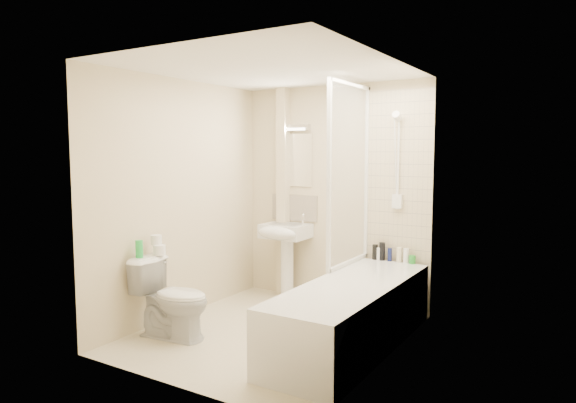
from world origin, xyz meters
The scene contains 26 objects.
floor centered at (0.00, 0.00, 0.00)m, with size 2.50×2.50×0.00m, color beige.
wall_back centered at (0.00, 1.25, 1.20)m, with size 2.20×0.02×2.40m, color beige.
wall_left centered at (-1.10, 0.00, 1.20)m, with size 0.02×2.50×2.40m, color beige.
wall_right centered at (1.10, 0.00, 1.20)m, with size 0.02×2.50×2.40m, color beige.
ceiling centered at (0.00, 0.00, 2.40)m, with size 2.20×2.50×0.02m, color white.
tile_back centered at (0.75, 1.24, 1.42)m, with size 0.70×0.01×1.75m, color beige.
tile_right centered at (1.09, 0.11, 1.42)m, with size 0.01×2.10×1.75m, color beige.
pipe_boxing centered at (-0.62, 1.19, 1.20)m, with size 0.12×0.12×2.40m, color beige.
splashback centered at (-0.50, 1.24, 1.03)m, with size 0.60×0.01×0.30m, color beige.
mirror centered at (-0.50, 1.24, 1.58)m, with size 0.46×0.01×0.60m, color white.
strip_light centered at (-0.50, 1.22, 1.95)m, with size 0.42×0.07×0.07m, color silver.
bathtub centered at (0.75, 0.11, 0.29)m, with size 0.70×2.10×0.55m.
shower_screen centered at (0.40, 0.80, 1.45)m, with size 0.04×0.92×1.80m.
shower_fixture centered at (0.75, 1.19, 1.55)m, with size 0.10×0.16×0.99m.
pedestal_sink centered at (-0.50, 1.01, 0.69)m, with size 0.51×0.47×0.98m.
bottle_black_a centered at (0.54, 1.16, 0.63)m, with size 0.06×0.06×0.16m, color black.
bottle_white_a centered at (0.58, 1.16, 0.61)m, with size 0.06×0.06×0.13m, color white.
bottle_black_b centered at (0.61, 1.16, 0.64)m, with size 0.06×0.06×0.19m, color black.
bottle_blue centered at (0.70, 1.16, 0.62)m, with size 0.04×0.04×0.13m, color #121A52.
bottle_cream centered at (0.80, 1.16, 0.63)m, with size 0.05×0.05×0.15m, color #F5EABD.
bottle_white_b centered at (0.87, 1.16, 0.62)m, with size 0.05×0.05×0.15m, color white.
bottle_green centered at (0.94, 1.16, 0.59)m, with size 0.06×0.06×0.08m, color green.
toilet centered at (-0.72, -0.53, 0.36)m, with size 0.75×0.48×0.72m, color white.
toilet_roll_lower centered at (-0.94, -0.46, 0.77)m, with size 0.11×0.11×0.09m, color white.
toilet_roll_upper centered at (-0.99, -0.46, 0.86)m, with size 0.10×0.10×0.09m, color white.
green_bottle centered at (-1.01, -0.65, 0.80)m, with size 0.07×0.07×0.16m, color green.
Camera 1 is at (2.53, -3.84, 1.68)m, focal length 32.00 mm.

